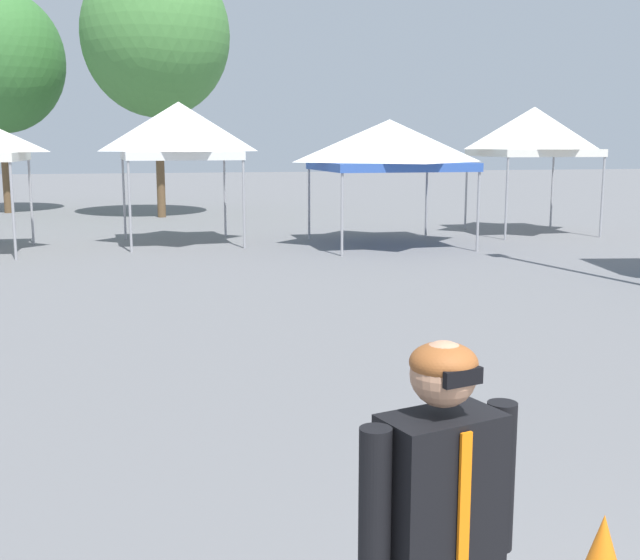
# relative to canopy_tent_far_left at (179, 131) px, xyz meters

# --- Properties ---
(canopy_tent_far_left) EXTENTS (2.86, 2.86, 3.47)m
(canopy_tent_far_left) POSITION_rel_canopy_tent_far_left_xyz_m (0.00, 0.00, 0.00)
(canopy_tent_far_left) COLOR #9E9EA3
(canopy_tent_far_left) RESTS_ON ground
(canopy_tent_center) EXTENTS (3.44, 3.44, 3.04)m
(canopy_tent_center) POSITION_rel_canopy_tent_far_left_xyz_m (4.88, -1.54, -0.34)
(canopy_tent_center) COLOR #9E9EA3
(canopy_tent_center) RESTS_ON ground
(canopy_tent_left_of_center) EXTENTS (2.99, 2.99, 3.46)m
(canopy_tent_left_of_center) POSITION_rel_canopy_tent_far_left_xyz_m (9.62, 0.05, 0.02)
(canopy_tent_left_of_center) COLOR #9E9EA3
(canopy_tent_left_of_center) RESTS_ON ground
(person_foreground) EXTENTS (0.63, 0.34, 1.78)m
(person_foreground) POSITION_rel_canopy_tent_far_left_xyz_m (-0.49, -17.42, -1.74)
(person_foreground) COLOR #33384C
(person_foreground) RESTS_ON ground
(tree_behind_tents_left) EXTENTS (4.84, 4.84, 8.65)m
(tree_behind_tents_left) POSITION_rel_canopy_tent_far_left_xyz_m (-0.08, 7.54, 3.21)
(tree_behind_tents_left) COLOR brown
(tree_behind_tents_left) RESTS_ON ground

